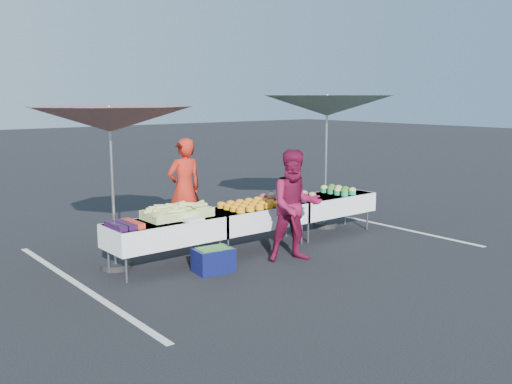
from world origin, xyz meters
TOP-DOWN VIEW (x-y plane):
  - ground at (0.00, 0.00)m, footprint 80.00×80.00m
  - stripe_left at (-3.20, 0.00)m, footprint 0.10×5.00m
  - stripe_right at (3.20, 0.00)m, footprint 0.10×5.00m
  - table_left at (-1.80, 0.00)m, footprint 1.86×0.81m
  - table_center at (0.00, 0.00)m, footprint 1.86×0.81m
  - table_right at (1.80, 0.00)m, footprint 1.86×0.81m
  - berry_punnets at (-2.51, -0.06)m, footprint 0.40×0.54m
  - corn_pile at (-1.55, 0.05)m, footprint 1.16×0.57m
  - plastic_bags at (-1.50, -0.30)m, footprint 0.30×0.25m
  - carrot_bowls at (-0.15, -0.01)m, footprint 0.95×0.69m
  - potato_cups at (0.75, 0.00)m, footprint 0.94×0.58m
  - bean_baskets at (2.06, -0.01)m, footprint 0.36×0.68m
  - vendor at (-0.58, 1.40)m, footprint 0.71×0.49m
  - customer at (0.03, -0.97)m, footprint 1.08×0.99m
  - umbrella_left at (-2.45, 0.43)m, footprint 2.85×2.85m
  - umbrella_right at (2.13, 0.40)m, footprint 3.46×3.46m
  - storage_bin at (-1.36, -0.65)m, footprint 0.62×0.48m

SIDE VIEW (x-z plane):
  - ground at x=0.00m, z-range 0.00..0.00m
  - stripe_left at x=-3.20m, z-range 0.00..0.00m
  - stripe_right at x=3.20m, z-range 0.00..0.00m
  - storage_bin at x=-1.36m, z-range 0.01..0.38m
  - table_left at x=-1.80m, z-range 0.21..0.96m
  - table_center at x=0.00m, z-range 0.21..0.96m
  - table_right at x=1.80m, z-range 0.21..0.96m
  - plastic_bags at x=-1.50m, z-range 0.75..0.80m
  - berry_punnets at x=-2.51m, z-range 0.75..0.83m
  - carrot_bowls at x=-0.15m, z-range 0.75..0.85m
  - bean_baskets at x=2.06m, z-range 0.75..0.90m
  - potato_cups at x=0.75m, z-range 0.75..0.91m
  - corn_pile at x=-1.55m, z-range 0.71..0.97m
  - customer at x=0.03m, z-range 0.00..1.80m
  - vendor at x=-0.58m, z-range 0.00..1.88m
  - umbrella_left at x=-2.45m, z-range 1.02..3.54m
  - umbrella_right at x=2.13m, z-range 1.09..3.77m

